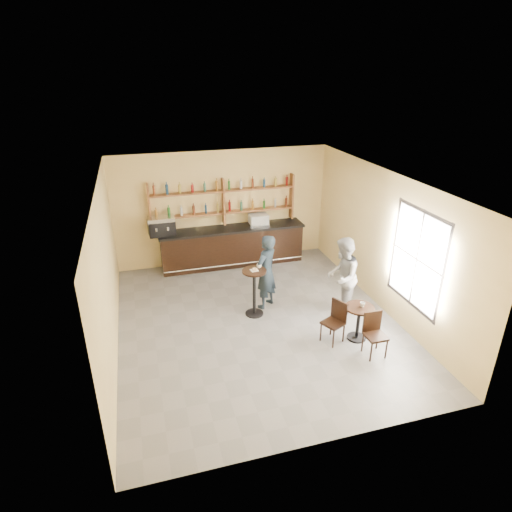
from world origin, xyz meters
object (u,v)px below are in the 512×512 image
object	(u,v)px
pedestal_table	(254,293)
chair_south	(376,336)
pastry_case	(258,220)
bar_counter	(232,246)
espresso_machine	(162,226)
man_main	(266,272)
cafe_table	(358,323)
patron_second	(342,276)
chair_west	(333,323)

from	to	relation	value
pedestal_table	chair_south	xyz separation A→B (m)	(1.86, -2.11, -0.11)
pastry_case	bar_counter	bearing A→B (deg)	171.64
bar_counter	espresso_machine	xyz separation A→B (m)	(-1.91, 0.00, 0.80)
bar_counter	chair_south	distance (m)	5.22
espresso_machine	man_main	world-z (taller)	man_main
pastry_case	cafe_table	size ratio (longest dim) A/B	0.70
espresso_machine	patron_second	bearing A→B (deg)	-45.25
man_main	cafe_table	world-z (taller)	man_main
pedestal_table	patron_second	bearing A→B (deg)	-12.76
pedestal_table	chair_west	world-z (taller)	pedestal_table
bar_counter	man_main	size ratio (longest dim) A/B	2.27
espresso_machine	pastry_case	size ratio (longest dim) A/B	1.30
espresso_machine	pedestal_table	bearing A→B (deg)	-61.77
pedestal_table	chair_south	bearing A→B (deg)	-48.63
bar_counter	pastry_case	xyz separation A→B (m)	(0.77, 0.00, 0.71)
bar_counter	man_main	bearing A→B (deg)	-85.02
espresso_machine	man_main	bearing A→B (deg)	-53.80
man_main	chair_west	size ratio (longest dim) A/B	2.00
cafe_table	chair_south	xyz separation A→B (m)	(0.05, -0.60, 0.07)
pedestal_table	chair_west	distance (m)	1.94
espresso_machine	bar_counter	bearing A→B (deg)	-4.02
pastry_case	patron_second	size ratio (longest dim) A/B	0.29
cafe_table	pastry_case	bearing A→B (deg)	101.76
bar_counter	cafe_table	xyz separation A→B (m)	(1.67, -4.32, -0.17)
pastry_case	man_main	size ratio (longest dim) A/B	0.30
chair_south	bar_counter	bearing A→B (deg)	109.00
man_main	espresso_machine	bearing A→B (deg)	-88.28
chair_south	pastry_case	bearing A→B (deg)	100.66
pastry_case	chair_west	distance (m)	4.36
man_main	chair_west	bearing A→B (deg)	78.73
bar_counter	pastry_case	distance (m)	1.05
espresso_machine	pastry_case	bearing A→B (deg)	-4.02
bar_counter	man_main	world-z (taller)	man_main
patron_second	pedestal_table	bearing A→B (deg)	-67.54
man_main	chair_south	size ratio (longest dim) A/B	1.99
cafe_table	chair_west	bearing A→B (deg)	174.81
bar_counter	man_main	xyz separation A→B (m)	(0.22, -2.52, 0.35)
chair_south	man_main	bearing A→B (deg)	121.75
pastry_case	man_main	world-z (taller)	man_main
chair_west	pedestal_table	bearing A→B (deg)	-164.95
man_main	pedestal_table	bearing A→B (deg)	0.00
bar_counter	man_main	distance (m)	2.56
espresso_machine	chair_south	distance (m)	6.19
pastry_case	chair_south	size ratio (longest dim) A/B	0.59
pedestal_table	cafe_table	world-z (taller)	pedestal_table
chair_south	pedestal_table	bearing A→B (deg)	131.11
espresso_machine	chair_south	size ratio (longest dim) A/B	0.77
bar_counter	pastry_case	world-z (taller)	pastry_case
bar_counter	chair_south	size ratio (longest dim) A/B	4.53
bar_counter	chair_south	xyz separation A→B (m)	(1.72, -4.92, -0.10)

